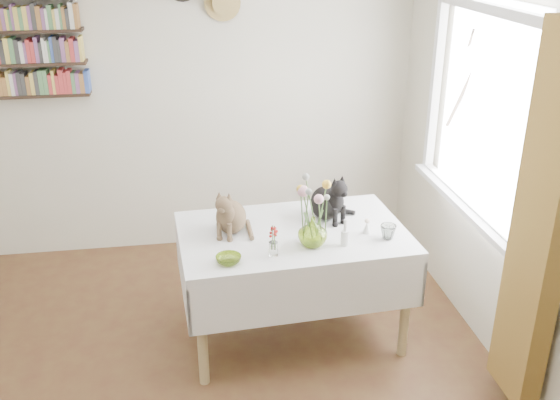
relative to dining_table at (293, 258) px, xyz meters
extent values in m
cube|color=beige|center=(-0.75, 1.51, 0.66)|extent=(4.04, 0.04, 2.54)
cube|color=beige|center=(1.27, -0.76, 0.66)|extent=(0.04, 4.54, 2.54)
cube|color=white|center=(1.22, 0.04, 0.91)|extent=(0.01, 1.40, 1.20)
cube|color=white|center=(1.22, 0.04, 1.54)|extent=(0.06, 1.52, 0.06)
cube|color=white|center=(1.22, 0.04, 0.28)|extent=(0.06, 1.52, 0.06)
cube|color=white|center=(1.22, -0.69, 0.91)|extent=(0.06, 0.06, 1.20)
cube|color=white|center=(1.22, 0.77, 0.91)|extent=(0.06, 0.06, 1.20)
cube|color=white|center=(1.19, 0.04, 0.28)|extent=(0.12, 1.50, 0.04)
cube|color=brown|center=(1.15, -0.88, 0.56)|extent=(0.12, 0.38, 2.10)
cube|color=white|center=(0.00, 0.00, 0.16)|extent=(1.51, 1.03, 0.06)
cylinder|color=tan|center=(-0.62, -0.43, -0.23)|extent=(0.06, 0.06, 0.72)
cylinder|color=tan|center=(0.67, -0.35, -0.23)|extent=(0.06, 0.06, 0.72)
cylinder|color=tan|center=(-0.67, 0.35, -0.23)|extent=(0.06, 0.06, 0.72)
cylinder|color=tan|center=(0.62, 0.43, -0.23)|extent=(0.06, 0.06, 0.72)
imported|color=#B8D54A|center=(0.08, -0.21, 0.29)|extent=(0.22, 0.22, 0.19)
imported|color=#B8D54A|center=(-0.44, -0.35, 0.22)|extent=(0.16, 0.16, 0.05)
imported|color=white|center=(0.57, -0.19, 0.24)|extent=(0.13, 0.13, 0.09)
cylinder|color=white|center=(0.28, -0.24, 0.24)|extent=(0.05, 0.05, 0.10)
cylinder|color=white|center=(0.28, -0.24, 0.33)|extent=(0.02, 0.02, 0.08)
cylinder|color=white|center=(-0.17, -0.30, 0.24)|extent=(0.05, 0.05, 0.09)
cone|color=white|center=(0.46, -0.09, 0.23)|extent=(0.05, 0.05, 0.07)
sphere|color=beige|center=(0.46, -0.09, 0.28)|extent=(0.03, 0.03, 0.03)
cylinder|color=#4C7233|center=(0.05, -0.20, 0.39)|extent=(0.01, 0.01, 0.30)
sphere|color=#EEA2B5|center=(0.05, -0.20, 0.54)|extent=(0.07, 0.07, 0.07)
cylinder|color=#4C7233|center=(0.12, -0.23, 0.37)|extent=(0.01, 0.01, 0.26)
sphere|color=#EEA2B5|center=(0.12, -0.23, 0.50)|extent=(0.06, 0.06, 0.06)
cylinder|color=#4C7233|center=(0.14, -0.18, 0.41)|extent=(0.01, 0.01, 0.34)
sphere|color=gold|center=(0.14, -0.18, 0.58)|extent=(0.06, 0.06, 0.06)
cylinder|color=#4C7233|center=(0.02, -0.17, 0.40)|extent=(0.01, 0.01, 0.31)
sphere|color=gold|center=(0.02, -0.17, 0.55)|extent=(0.05, 0.05, 0.05)
cylinder|color=#4C7233|center=(0.08, -0.16, 0.43)|extent=(0.01, 0.01, 0.37)
sphere|color=#999E93|center=(0.08, -0.16, 0.61)|extent=(0.04, 0.04, 0.04)
cylinder|color=#4C7233|center=(0.03, -0.24, 0.41)|extent=(0.01, 0.01, 0.33)
sphere|color=#999E93|center=(0.03, -0.24, 0.57)|extent=(0.04, 0.04, 0.04)
cylinder|color=#4C7233|center=(0.15, -0.25, 0.39)|extent=(0.01, 0.01, 0.29)
sphere|color=#999E93|center=(0.15, -0.25, 0.53)|extent=(0.04, 0.04, 0.04)
cube|color=black|center=(-1.85, 1.40, 0.81)|extent=(1.00, 0.16, 0.02)
cube|color=black|center=(-1.85, 1.40, 1.05)|extent=(1.00, 0.16, 0.02)
cube|color=black|center=(-1.85, 1.40, 1.29)|extent=(1.00, 0.16, 0.02)
cylinder|color=#A8894B|center=(-0.30, 1.45, 1.46)|extent=(0.28, 0.02, 0.28)
cylinder|color=#A8894B|center=(-0.30, 1.41, 1.46)|extent=(0.16, 0.08, 0.16)
camera|label=1|loc=(-0.64, -3.54, 1.98)|focal=40.00mm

